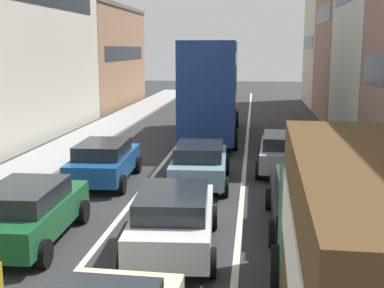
% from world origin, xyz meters
% --- Properties ---
extents(sidewalk_left, '(2.60, 64.00, 0.14)m').
position_xyz_m(sidewalk_left, '(-6.70, 20.00, 0.07)').
color(sidewalk_left, '#A3A3A3').
rests_on(sidewalk_left, ground).
extents(lane_stripe_left, '(0.16, 60.00, 0.01)m').
position_xyz_m(lane_stripe_left, '(-1.70, 20.00, 0.01)').
color(lane_stripe_left, silver).
rests_on(lane_stripe_left, ground).
extents(lane_stripe_right, '(0.16, 60.00, 0.01)m').
position_xyz_m(lane_stripe_right, '(1.70, 20.00, 0.01)').
color(lane_stripe_right, silver).
rests_on(lane_stripe_right, ground).
extents(removalist_box_truck, '(2.83, 7.75, 3.58)m').
position_xyz_m(removalist_box_truck, '(3.70, 1.97, 1.97)').
color(removalist_box_truck, '#1E5933').
rests_on(removalist_box_truck, ground).
extents(sedan_centre_lane_second, '(2.30, 4.41, 1.49)m').
position_xyz_m(sedan_centre_lane_second, '(0.19, 6.85, 0.80)').
color(sedan_centre_lane_second, silver).
rests_on(sedan_centre_lane_second, ground).
extents(wagon_left_lane_second, '(2.20, 4.37, 1.49)m').
position_xyz_m(wagon_left_lane_second, '(-3.44, 6.89, 0.80)').
color(wagon_left_lane_second, '#19592D').
rests_on(wagon_left_lane_second, ground).
extents(hatchback_centre_lane_third, '(2.21, 4.37, 1.49)m').
position_xyz_m(hatchback_centre_lane_third, '(0.18, 12.80, 0.80)').
color(hatchback_centre_lane_third, '#759EB7').
rests_on(hatchback_centre_lane_third, ground).
extents(sedan_left_lane_third, '(2.23, 4.38, 1.49)m').
position_xyz_m(sedan_left_lane_third, '(-3.23, 12.68, 0.80)').
color(sedan_left_lane_third, '#194C8C').
rests_on(sedan_left_lane_third, ground).
extents(sedan_right_lane_behind_truck, '(2.08, 4.31, 1.49)m').
position_xyz_m(sedan_right_lane_behind_truck, '(3.46, 8.75, 0.80)').
color(sedan_right_lane_behind_truck, black).
rests_on(sedan_right_lane_behind_truck, ground).
extents(wagon_right_lane_far, '(2.21, 4.37, 1.49)m').
position_xyz_m(wagon_right_lane_far, '(3.22, 15.14, 0.80)').
color(wagon_right_lane_far, gray).
rests_on(wagon_right_lane_far, ground).
extents(bus_mid_queue_primary, '(3.01, 10.56, 5.06)m').
position_xyz_m(bus_mid_queue_primary, '(-0.19, 22.19, 2.83)').
color(bus_mid_queue_primary, navy).
rests_on(bus_mid_queue_primary, ground).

